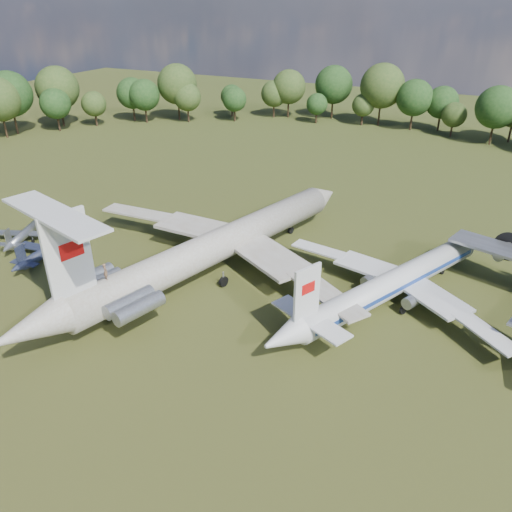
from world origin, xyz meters
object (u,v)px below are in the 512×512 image
at_px(tu104_jet, 393,287).
at_px(small_prop_west, 48,252).
at_px(il62_airliner, 217,251).
at_px(small_prop_northwest, 25,236).
at_px(person_on_il62, 105,271).

relative_size(tu104_jet, small_prop_west, 2.93).
distance_m(il62_airliner, tu104_jet, 22.29).
height_order(il62_airliner, small_prop_northwest, il62_airliner).
bearing_deg(tu104_jet, il62_airliner, -148.55).
distance_m(il62_airliner, person_on_il62, 16.46).
xyz_separation_m(tu104_jet, small_prop_west, (-44.55, -9.90, -1.02)).
bearing_deg(small_prop_northwest, tu104_jet, -13.96).
bearing_deg(tu104_jet, small_prop_west, -142.50).
bearing_deg(small_prop_west, person_on_il62, -29.69).
bearing_deg(tu104_jet, person_on_il62, -120.91).
distance_m(small_prop_northwest, person_on_il62, 28.07).
relative_size(small_prop_west, person_on_il62, 7.38).
bearing_deg(person_on_il62, small_prop_west, -0.96).
relative_size(il62_airliner, small_prop_northwest, 4.57).
xyz_separation_m(tu104_jet, small_prop_northwest, (-51.83, -7.36, -1.11)).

